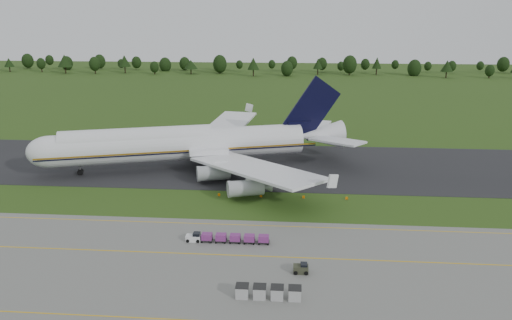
# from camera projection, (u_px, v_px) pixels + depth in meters

# --- Properties ---
(ground) EXTENTS (600.00, 600.00, 0.00)m
(ground) POSITION_uv_depth(u_px,v_px,m) (255.00, 205.00, 101.23)
(ground) COLOR #294514
(ground) RESTS_ON ground
(apron) EXTENTS (300.00, 52.00, 0.06)m
(apron) POSITION_uv_depth(u_px,v_px,m) (235.00, 296.00, 68.73)
(apron) COLOR slate
(apron) RESTS_ON ground
(taxiway) EXTENTS (300.00, 40.00, 0.08)m
(taxiway) POSITION_uv_depth(u_px,v_px,m) (264.00, 165.00, 127.98)
(taxiway) COLOR black
(taxiway) RESTS_ON ground
(apron_markings) EXTENTS (300.00, 30.20, 0.01)m
(apron_markings) POSITION_uv_depth(u_px,v_px,m) (240.00, 271.00, 75.42)
(apron_markings) COLOR gold
(apron_markings) RESTS_ON apron
(tree_line) EXTENTS (527.30, 22.98, 11.97)m
(tree_line) POSITION_uv_depth(u_px,v_px,m) (298.00, 65.00, 309.67)
(tree_line) COLOR black
(tree_line) RESTS_ON ground
(aircraft) EXTENTS (78.93, 73.93, 22.27)m
(aircraft) POSITION_uv_depth(u_px,v_px,m) (187.00, 143.00, 123.88)
(aircraft) COLOR white
(aircraft) RESTS_ON ground
(baggage_train) EXTENTS (14.26, 1.51, 1.46)m
(baggage_train) POSITION_uv_depth(u_px,v_px,m) (226.00, 238.00, 84.67)
(baggage_train) COLOR white
(baggage_train) RESTS_ON apron
(utility_cart) EXTENTS (2.27, 1.56, 1.23)m
(utility_cart) POSITION_uv_depth(u_px,v_px,m) (301.00, 269.00, 74.72)
(utility_cart) COLOR #323525
(utility_cart) RESTS_ON apron
(uld_row) EXTENTS (9.00, 1.80, 1.78)m
(uld_row) POSITION_uv_depth(u_px,v_px,m) (268.00, 292.00, 68.05)
(uld_row) COLOR #AAAAAA
(uld_row) RESTS_ON apron
(edge_markers) EXTENTS (27.46, 0.30, 0.60)m
(edge_markers) POSITION_uv_depth(u_px,v_px,m) (282.00, 197.00, 105.27)
(edge_markers) COLOR orange
(edge_markers) RESTS_ON ground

